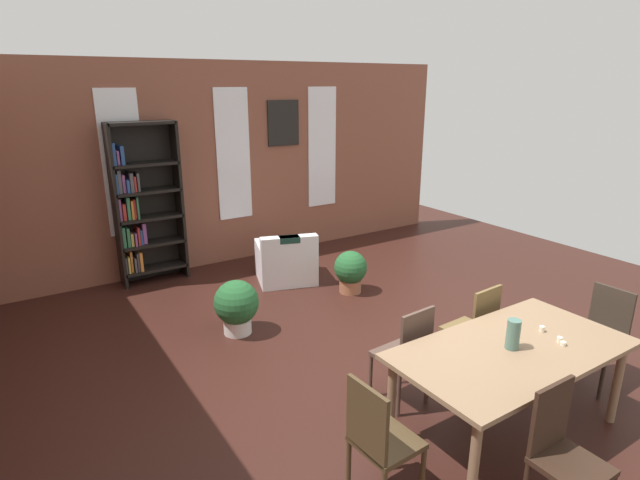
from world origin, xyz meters
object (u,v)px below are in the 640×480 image
(dining_table, at_px, (512,356))
(dining_chair_far_left, at_px, (406,352))
(dining_chair_far_right, at_px, (475,327))
(potted_plant_by_shelf, at_px, (351,270))
(vase_on_table, at_px, (513,334))
(dining_chair_head_right, at_px, (602,334))
(bookshelf_tall, at_px, (142,206))
(potted_plant_corner, at_px, (237,305))
(dining_chair_head_left, at_px, (379,438))
(dining_chair_near_left, at_px, (562,451))
(armchair_white, at_px, (286,262))

(dining_table, height_order, dining_chair_far_left, dining_chair_far_left)
(dining_chair_far_right, xyz_separation_m, potted_plant_by_shelf, (0.22, 2.32, -0.19))
(vase_on_table, xyz_separation_m, dining_chair_head_right, (1.38, 0.00, -0.39))
(bookshelf_tall, bearing_deg, dining_table, -72.73)
(dining_chair_far_left, relative_size, potted_plant_corner, 1.49)
(dining_table, xyz_separation_m, dining_chair_far_right, (0.44, 0.74, -0.19))
(dining_chair_head_right, distance_m, potted_plant_corner, 3.75)
(dining_table, height_order, dining_chair_far_right, dining_chair_far_right)
(dining_chair_far_left, distance_m, potted_plant_corner, 2.19)
(dining_chair_head_left, xyz_separation_m, dining_chair_head_right, (2.70, 0.01, 0.00))
(dining_chair_head_right, height_order, potted_plant_corner, dining_chair_head_right)
(potted_plant_by_shelf, bearing_deg, vase_on_table, -102.58)
(dining_chair_head_left, height_order, dining_chair_head_right, same)
(dining_table, relative_size, potted_plant_corner, 3.06)
(potted_plant_corner, bearing_deg, dining_chair_head_left, -94.32)
(dining_chair_far_right, relative_size, potted_plant_corner, 1.49)
(dining_chair_near_left, xyz_separation_m, potted_plant_by_shelf, (1.10, 3.81, -0.19))
(bookshelf_tall, distance_m, armchair_white, 2.17)
(bookshelf_tall, bearing_deg, vase_on_table, -72.97)
(vase_on_table, height_order, bookshelf_tall, bookshelf_tall)
(potted_plant_corner, bearing_deg, dining_chair_head_right, -48.33)
(dining_chair_near_left, bearing_deg, armchair_white, 83.01)
(vase_on_table, xyz_separation_m, bookshelf_tall, (-1.53, 5.00, 0.22))
(dining_chair_far_left, xyz_separation_m, dining_chair_near_left, (-0.00, -1.48, 0.00))
(bookshelf_tall, distance_m, potted_plant_by_shelf, 3.04)
(dining_chair_far_left, bearing_deg, dining_chair_far_right, -0.00)
(bookshelf_tall, xyz_separation_m, armchair_white, (1.68, -1.07, -0.84))
(dining_chair_far_left, height_order, armchair_white, dining_chair_far_left)
(vase_on_table, distance_m, bookshelf_tall, 5.23)
(dining_chair_head_right, relative_size, potted_plant_by_shelf, 1.62)
(vase_on_table, relative_size, potted_plant_by_shelf, 0.41)
(armchair_white, height_order, potted_plant_by_shelf, armchair_white)
(vase_on_table, distance_m, dining_chair_head_right, 1.43)
(armchair_white, bearing_deg, potted_plant_corner, -138.61)
(dining_chair_near_left, bearing_deg, dining_chair_head_right, 22.54)
(potted_plant_corner, bearing_deg, potted_plant_by_shelf, 8.27)
(dining_chair_near_left, bearing_deg, potted_plant_by_shelf, 73.86)
(dining_table, height_order, vase_on_table, vase_on_table)
(dining_table, xyz_separation_m, dining_chair_far_left, (-0.44, 0.74, -0.19))
(dining_chair_head_right, bearing_deg, dining_chair_near_left, -157.46)
(dining_chair_far_left, relative_size, potted_plant_by_shelf, 1.62)
(vase_on_table, relative_size, potted_plant_corner, 0.38)
(dining_chair_far_right, relative_size, bookshelf_tall, 0.42)
(dining_chair_far_left, bearing_deg, dining_chair_near_left, -90.17)
(potted_plant_corner, bearing_deg, dining_chair_far_left, -71.14)
(dining_chair_near_left, distance_m, bookshelf_tall, 5.87)
(vase_on_table, bearing_deg, dining_chair_head_left, -179.83)
(dining_chair_head_right, height_order, dining_chair_far_right, same)
(dining_chair_head_left, bearing_deg, dining_chair_near_left, -38.93)
(dining_chair_far_right, bearing_deg, vase_on_table, -122.25)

